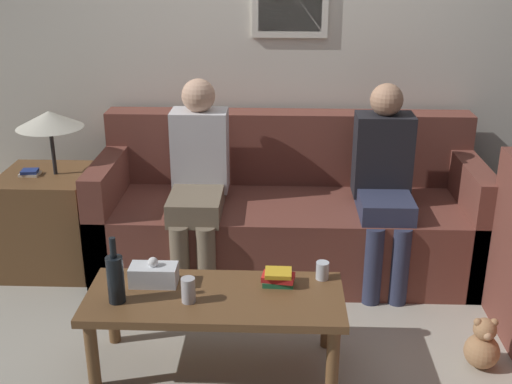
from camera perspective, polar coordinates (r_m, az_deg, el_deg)
ground_plane at (r=3.80m, az=2.75°, el=-9.91°), size 16.00×16.00×0.00m
wall_back at (r=4.27m, az=2.97°, el=12.32°), size 9.00×0.08×2.60m
couch_main at (r=4.10m, az=2.78°, el=-2.21°), size 2.36×0.86×0.95m
coffee_table at (r=3.12m, az=-3.67°, el=-9.99°), size 1.23×0.50×0.40m
side_table_with_lamp at (r=4.25m, az=-17.78°, el=-1.83°), size 0.55×0.55×1.03m
wine_bottle at (r=3.05m, az=-12.38°, el=-7.46°), size 0.08×0.08×0.33m
drinking_glass at (r=3.22m, az=5.92°, el=-6.95°), size 0.06×0.06×0.09m
book_stack at (r=3.16m, az=1.99°, el=-7.63°), size 0.17×0.11×0.08m
soda_can at (r=3.02m, az=-6.04°, el=-8.66°), size 0.07×0.07×0.12m
tissue_box at (r=3.19m, az=-9.08°, el=-7.24°), size 0.23×0.12×0.15m
person_left at (r=3.87m, az=-5.16°, el=1.57°), size 0.34×0.64×1.22m
person_right at (r=3.87m, az=11.31°, el=1.20°), size 0.34×0.57×1.21m
teddy_bear at (r=3.42m, az=19.49°, el=-12.77°), size 0.17×0.17×0.27m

